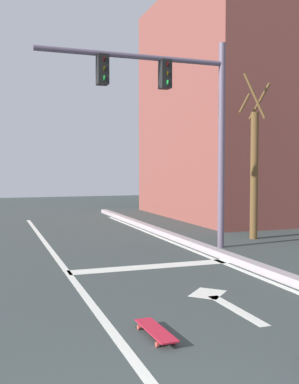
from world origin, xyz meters
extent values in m
cube|color=silver|center=(0.20, 6.00, 0.00)|extent=(0.12, 20.00, 0.01)
cube|color=silver|center=(3.32, 6.00, 0.00)|extent=(0.12, 20.00, 0.01)
cube|color=silver|center=(1.83, 6.93, 0.00)|extent=(3.27, 0.40, 0.01)
cube|color=silver|center=(2.00, 4.00, 0.00)|extent=(0.16, 1.40, 0.01)
cube|color=silver|center=(2.00, 4.85, 0.00)|extent=(0.71, 0.71, 0.01)
cube|color=#A19598|center=(3.57, 6.00, 0.07)|extent=(0.24, 24.00, 0.14)
cube|color=red|center=(0.63, 3.44, 0.08)|extent=(0.24, 0.84, 0.02)
cube|color=#B2B2B7|center=(0.62, 3.72, 0.06)|extent=(0.17, 0.06, 0.01)
cylinder|color=#C3463C|center=(0.52, 3.72, 0.03)|extent=(0.03, 0.06, 0.06)
cylinder|color=#C3463C|center=(0.72, 3.72, 0.03)|extent=(0.03, 0.06, 0.06)
cube|color=#B2B2B7|center=(0.64, 3.15, 0.06)|extent=(0.17, 0.06, 0.01)
cylinder|color=#C3463C|center=(0.54, 3.15, 0.03)|extent=(0.03, 0.06, 0.06)
cylinder|color=#C3463C|center=(0.74, 3.16, 0.03)|extent=(0.03, 0.06, 0.06)
cylinder|color=#615368|center=(4.15, 8.43, 2.45)|extent=(0.16, 0.16, 4.90)
cylinder|color=#615368|center=(1.96, 8.43, 4.41)|extent=(4.38, 0.12, 0.12)
cube|color=black|center=(2.69, 8.43, 4.06)|extent=(0.24, 0.28, 0.64)
cylinder|color=#3A0605|center=(2.69, 8.28, 4.26)|extent=(0.02, 0.10, 0.10)
cylinder|color=#3C3106|center=(2.69, 8.28, 4.06)|extent=(0.02, 0.10, 0.10)
cylinder|color=green|center=(2.69, 8.28, 3.86)|extent=(0.02, 0.10, 0.10)
cube|color=black|center=(1.23, 8.43, 4.06)|extent=(0.24, 0.28, 0.64)
cylinder|color=#3A0605|center=(1.23, 8.28, 4.26)|extent=(0.02, 0.10, 0.10)
cylinder|color=#3C3106|center=(1.23, 8.28, 4.06)|extent=(0.02, 0.10, 0.10)
cylinder|color=green|center=(1.23, 8.28, 3.86)|extent=(0.02, 0.10, 0.10)
cylinder|color=brown|center=(5.66, 9.36, 1.72)|extent=(0.21, 0.21, 3.43)
cylinder|color=brown|center=(5.90, 9.53, 3.76)|extent=(0.41, 0.56, 0.97)
cylinder|color=brown|center=(5.48, 9.60, 3.69)|extent=(0.60, 0.47, 0.63)
cylinder|color=brown|center=(5.48, 9.11, 3.83)|extent=(0.53, 0.41, 1.23)
camera|label=1|loc=(-1.12, -1.32, 1.90)|focal=42.49mm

